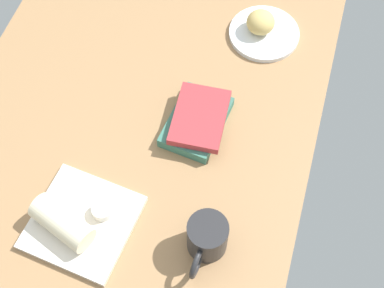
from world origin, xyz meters
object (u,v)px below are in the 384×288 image
object	(u,v)px
breakfast_wrap	(62,223)
book_stack	(198,120)
round_plate	(264,34)
sauce_cup	(102,210)
scone_pastry	(261,22)
coffee_mug	(207,238)
square_plate	(83,222)

from	to	relation	value
breakfast_wrap	book_stack	size ratio (longest dim) A/B	0.72
round_plate	book_stack	bearing A→B (deg)	163.98
sauce_cup	book_stack	size ratio (longest dim) A/B	0.23
scone_pastry	coffee_mug	xyz separation A→B (cm)	(-63.41, -2.40, 0.73)
round_plate	breakfast_wrap	xyz separation A→B (cm)	(-68.48, 30.58, 4.06)
round_plate	coffee_mug	xyz separation A→B (cm)	(-63.10, -0.95, 4.54)
round_plate	coffee_mug	world-z (taller)	coffee_mug
square_plate	book_stack	bearing A→B (deg)	-28.86
sauce_cup	coffee_mug	xyz separation A→B (cm)	(-0.44, -24.61, 2.27)
square_plate	sauce_cup	distance (cm)	5.47
square_plate	coffee_mug	xyz separation A→B (cm)	(2.80, -28.45, 4.44)
scone_pastry	book_stack	xyz separation A→B (cm)	(-33.68, 8.12, -1.92)
square_plate	coffee_mug	distance (cm)	28.93
scone_pastry	book_stack	distance (cm)	34.70
round_plate	book_stack	distance (cm)	34.76
book_stack	scone_pastry	bearing A→B (deg)	-13.56
square_plate	breakfast_wrap	size ratio (longest dim) A/B	1.53
scone_pastry	coffee_mug	bearing A→B (deg)	-177.83
square_plate	scone_pastry	bearing A→B (deg)	-21.48
scone_pastry	breakfast_wrap	bearing A→B (deg)	157.06
round_plate	scone_pastry	world-z (taller)	scone_pastry
sauce_cup	breakfast_wrap	distance (cm)	9.22
sauce_cup	breakfast_wrap	xyz separation A→B (cm)	(-5.83, 6.92, 1.79)
round_plate	sauce_cup	bearing A→B (deg)	159.31
round_plate	sauce_cup	world-z (taller)	sauce_cup
breakfast_wrap	book_stack	bearing A→B (deg)	-10.16
scone_pastry	book_stack	size ratio (longest dim) A/B	0.38
breakfast_wrap	sauce_cup	bearing A→B (deg)	-29.15
round_plate	breakfast_wrap	size ratio (longest dim) A/B	1.33
coffee_mug	sauce_cup	bearing A→B (deg)	88.97
square_plate	book_stack	xyz separation A→B (cm)	(32.53, -17.93, 1.79)
coffee_mug	square_plate	bearing A→B (deg)	95.62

